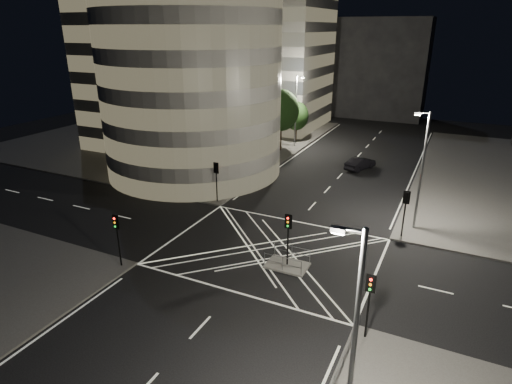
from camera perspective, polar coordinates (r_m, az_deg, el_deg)
The scene contains 23 objects.
ground at distance 33.51m, azimuth 1.93°, elevation -7.92°, with size 120.00×120.00×0.00m, color black.
sidewalk_far_left at distance 69.44m, azimuth -11.10°, elevation 7.24°, with size 42.00×42.00×0.15m, color #4B4947.
central_island at distance 31.61m, azimuth 4.17°, elevation -9.74°, with size 3.00×2.00×0.15m, color slate.
office_tower_curved at distance 56.09m, azimuth -10.11°, elevation 17.12°, with size 30.00×29.00×27.20m.
office_block_rear at distance 76.84m, azimuth -0.34°, elevation 17.30°, with size 24.00×16.00×22.00m, color gray.
building_far_end at distance 86.61m, azimuth 15.81°, elevation 15.55°, with size 18.00×8.00×18.00m, color black.
tree_a at distance 43.76m, azimuth -5.83°, elevation 5.60°, with size 4.34×4.34×6.99m.
tree_b at distance 48.60m, azimuth -2.16°, elevation 8.30°, with size 5.24×5.24×8.36m.
tree_c at distance 54.01m, azimuth 0.85°, elevation 8.77°, with size 4.32×4.32×7.06m.
tree_d at distance 59.21m, azimuth 3.35°, elevation 10.82°, with size 4.92×4.92×8.41m.
tree_e at distance 65.04m, azimuth 5.39°, elevation 10.06°, with size 3.71×3.71×5.89m.
traffic_signal_fl at distance 41.62m, azimuth -5.31°, elevation 2.32°, with size 0.55×0.22×4.00m.
traffic_signal_nl at distance 31.65m, azimuth -18.04°, elevation -4.94°, with size 0.55×0.22×4.00m.
traffic_signal_fr at distance 36.32m, azimuth 19.30°, elevation -1.69°, with size 0.55×0.22×4.00m.
traffic_signal_nr at distance 24.26m, azimuth 14.91°, elevation -13.05°, with size 0.55×0.22×4.00m.
traffic_signal_island at distance 30.26m, azimuth 4.31°, elevation -5.11°, with size 0.55×0.22×4.00m.
street_lamp_left_near at distance 45.53m, azimuth -2.75°, elevation 7.47°, with size 1.25×0.25×10.00m.
street_lamp_left_far at distance 61.61m, azimuth 5.38°, elevation 11.00°, with size 1.25×0.25×10.00m.
street_lamp_right_far at distance 37.49m, azimuth 21.18°, elevation 3.05°, with size 1.25×0.25×10.00m.
street_lamp_right_near at distance 16.89m, azimuth 12.74°, elevation -18.88°, with size 1.25×0.25×10.00m.
railing_island_south at distance 30.57m, azimuth 3.56°, elevation -9.52°, with size 2.80×0.06×1.10m, color slate.
railing_island_north at distance 32.03m, azimuth 4.80°, elevation -8.02°, with size 2.80×0.06×1.10m, color slate.
sedan at distance 53.77m, azimuth 13.73°, elevation 3.73°, with size 1.58×4.52×1.49m, color black.
Camera 1 is at (11.73, -26.86, 16.25)m, focal length 30.00 mm.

